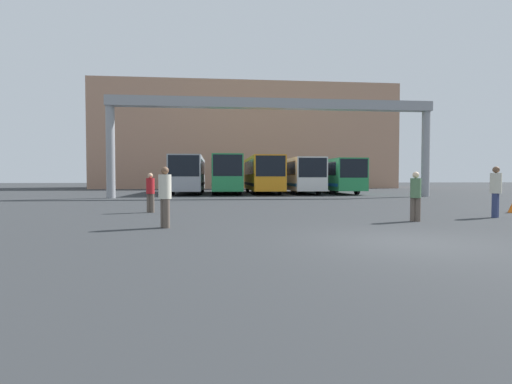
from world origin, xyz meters
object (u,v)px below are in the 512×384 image
Objects in this scene: bus_slot_1 at (226,172)px; pedestrian_mid_right at (165,195)px; pedestrian_near_left at (496,190)px; bus_slot_0 at (189,173)px; bus_slot_3 at (299,174)px; pedestrian_near_center at (416,195)px; pedestrian_near_right at (150,192)px; bus_slot_4 at (335,174)px; bus_slot_2 at (262,173)px.

pedestrian_mid_right is at bearing -95.63° from bus_slot_1.
bus_slot_0 is at bearing 76.92° from pedestrian_near_left.
bus_slot_3 reaches higher than pedestrian_near_center.
bus_slot_0 is 25.60m from pedestrian_near_center.
pedestrian_near_right is (-3.59, -19.00, -1.03)m from bus_slot_1.
bus_slot_1 reaches higher than bus_slot_0.
bus_slot_4 reaches higher than pedestrian_near_center.
bus_slot_4 is (6.62, -0.50, -0.12)m from bus_slot_2.
pedestrian_near_right is (-6.90, -19.26, -1.00)m from bus_slot_2.
pedestrian_near_left is (12.36, -23.10, -0.88)m from bus_slot_0.
pedestrian_near_right is at bearing -100.71° from bus_slot_1.
pedestrian_near_center is at bearing -69.69° from bus_slot_0.
bus_slot_0 is 9.95m from bus_slot_3.
pedestrian_near_left is at bearing -114.69° from pedestrian_mid_right.
bus_slot_1 is 24.25m from pedestrian_mid_right.
bus_slot_2 is at bearing 63.01° from pedestrian_near_left.
bus_slot_2 is at bearing 4.58° from bus_slot_1.
bus_slot_1 reaches higher than bus_slot_2.
bus_slot_0 is at bearing 175.92° from bus_slot_2.
bus_slot_0 reaches higher than bus_slot_4.
pedestrian_near_left is 11.56m from pedestrian_mid_right.
bus_slot_2 reaches higher than bus_slot_0.
pedestrian_near_left is 1.05× the size of pedestrian_mid_right.
bus_slot_4 is at bearing 46.51° from pedestrian_near_left.
bus_slot_2 reaches higher than pedestrian_mid_right.
bus_slot_3 is 22.55m from pedestrian_near_left.
pedestrian_near_right is at bearing -90.83° from bus_slot_0.
pedestrian_near_center is (-4.35, -23.02, -0.87)m from bus_slot_4.
pedestrian_mid_right is (-2.38, -24.11, -0.96)m from bus_slot_1.
bus_slot_1 is 23.93m from pedestrian_near_center.
pedestrian_near_left is 13.09m from pedestrian_near_right.
pedestrian_mid_right is at bearing -110.41° from bus_slot_3.
pedestrian_near_right is at bearing -118.20° from bus_slot_3.
bus_slot_0 is 6.83× the size of pedestrian_mid_right.
pedestrian_near_left is (2.44, -22.40, -0.80)m from bus_slot_3.
bus_slot_3 reaches higher than bus_slot_4.
bus_slot_3 is 5.77× the size of pedestrian_near_left.
bus_slot_4 is 22.15m from pedestrian_near_left.
bus_slot_2 reaches higher than bus_slot_3.
bus_slot_2 reaches higher than pedestrian_near_left.
pedestrian_near_left is at bearing -174.54° from pedestrian_near_right.
bus_slot_1 is at bearing 70.81° from pedestrian_near_left.
bus_slot_1 is 3.32m from bus_slot_2.
pedestrian_near_center is at bearing -76.52° from bus_slot_1.
bus_slot_2 is at bearing -89.36° from pedestrian_near_right.
bus_slot_3 is at bearing -3.79° from bus_slot_2.
pedestrian_near_right is at bearing -125.77° from bus_slot_4.
pedestrian_mid_right is at bearing 123.73° from pedestrian_near_right.
bus_slot_4 is 26.87m from pedestrian_mid_right.
bus_slot_4 is at bearing -60.67° from pedestrian_mid_right.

